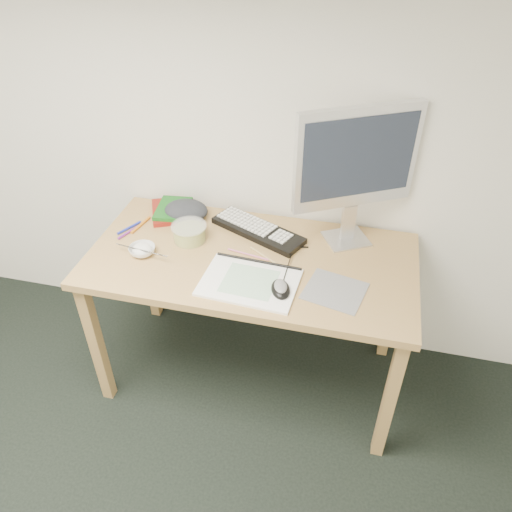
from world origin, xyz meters
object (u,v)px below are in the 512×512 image
(rice_bowl, at_px, (142,250))
(sketchpad, at_px, (249,282))
(keyboard, at_px, (258,230))
(monitor, at_px, (356,162))
(desk, at_px, (251,272))

(rice_bowl, bearing_deg, sketchpad, -9.46)
(keyboard, height_order, monitor, monitor)
(monitor, xyz_separation_m, rice_bowl, (-0.84, -0.31, -0.37))
(keyboard, height_order, rice_bowl, rice_bowl)
(desk, relative_size, sketchpad, 3.67)
(desk, xyz_separation_m, monitor, (0.38, 0.23, 0.47))
(monitor, relative_size, rice_bowl, 5.43)
(monitor, bearing_deg, sketchpad, -161.01)
(desk, distance_m, sketchpad, 0.19)
(rice_bowl, bearing_deg, monitor, 20.28)
(desk, relative_size, keyboard, 3.15)
(sketchpad, relative_size, monitor, 0.62)
(desk, bearing_deg, keyboard, 94.01)
(monitor, distance_m, rice_bowl, 0.97)
(rice_bowl, bearing_deg, desk, 10.52)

